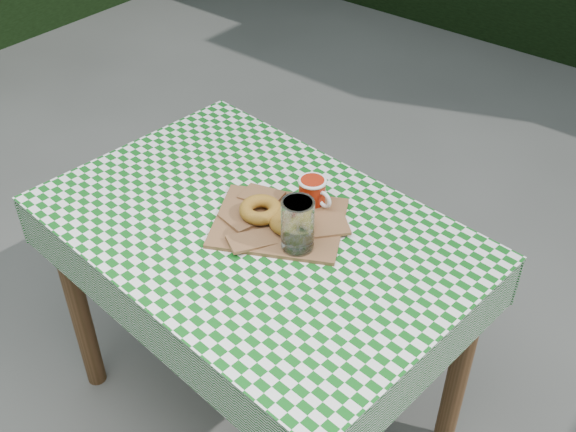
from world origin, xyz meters
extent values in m
plane|color=#52514D|center=(0.00, 0.00, 0.00)|extent=(60.00, 60.00, 0.00)
cube|color=brown|center=(0.16, -0.16, 0.38)|extent=(1.15, 0.82, 0.75)
cube|color=#0D5514|center=(0.16, -0.16, 0.75)|extent=(1.17, 0.84, 0.01)
cube|color=brown|center=(0.20, -0.12, 0.76)|extent=(0.40, 0.38, 0.02)
torus|color=#9E6E20|center=(0.15, -0.13, 0.79)|extent=(0.12, 0.12, 0.03)
torus|color=#8B5F1C|center=(0.24, -0.12, 0.79)|extent=(0.15, 0.15, 0.03)
cylinder|color=silver|center=(0.30, -0.17, 0.83)|extent=(0.10, 0.10, 0.14)
camera|label=1|loc=(1.07, -1.16, 1.86)|focal=43.06mm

